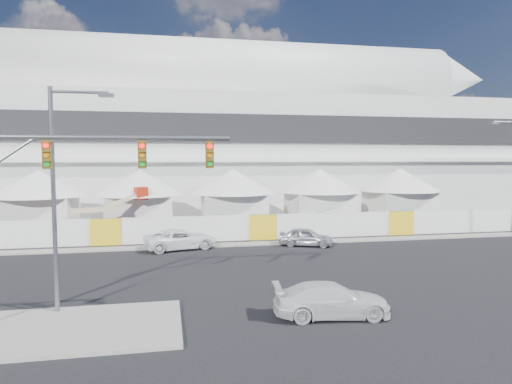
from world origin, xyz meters
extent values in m
plane|color=black|center=(0.00, 0.00, 0.00)|extent=(160.00, 160.00, 0.00)
cube|color=gray|center=(-6.00, -3.00, 0.07)|extent=(10.00, 5.00, 0.15)
cube|color=gray|center=(20.00, 12.50, 0.06)|extent=(80.00, 1.20, 0.12)
cube|color=silver|center=(8.00, 42.00, 7.00)|extent=(80.00, 24.00, 14.00)
cube|color=black|center=(8.00, 29.85, 9.80)|extent=(68.00, 0.30, 3.20)
cube|color=white|center=(8.00, 29.60, 6.30)|extent=(72.00, 0.80, 0.50)
cylinder|color=white|center=(8.00, 40.00, 17.78)|extent=(57.60, 8.40, 8.40)
cylinder|color=white|center=(10.00, 40.00, 17.36)|extent=(51.60, 6.80, 6.80)
cylinder|color=white|center=(12.00, 40.00, 16.94)|extent=(45.60, 5.20, 5.20)
cone|color=white|center=(40.80, 40.00, 18.00)|extent=(8.00, 7.60, 7.60)
cube|color=white|center=(-13.00, 24.00, 1.50)|extent=(6.00, 6.00, 3.00)
cone|color=white|center=(-13.00, 24.00, 4.20)|extent=(8.40, 8.40, 2.40)
cube|color=white|center=(-4.00, 24.00, 1.50)|extent=(6.00, 6.00, 3.00)
cone|color=white|center=(-4.00, 24.00, 4.20)|extent=(8.40, 8.40, 2.40)
cube|color=white|center=(5.00, 24.00, 1.50)|extent=(6.00, 6.00, 3.00)
cone|color=white|center=(5.00, 24.00, 4.20)|extent=(8.40, 8.40, 2.40)
cube|color=white|center=(14.00, 24.00, 1.50)|extent=(6.00, 6.00, 3.00)
cone|color=white|center=(14.00, 24.00, 4.20)|extent=(8.40, 8.40, 2.40)
cube|color=white|center=(23.00, 24.00, 1.50)|extent=(6.00, 6.00, 3.00)
cone|color=white|center=(23.00, 24.00, 4.20)|extent=(8.40, 8.40, 2.40)
cube|color=white|center=(6.00, 14.50, 1.00)|extent=(70.00, 0.25, 2.00)
imported|color=silver|center=(8.62, 11.26, 0.68)|extent=(2.93, 4.30, 1.36)
imported|color=white|center=(-0.54, 11.84, 0.71)|extent=(3.55, 5.56, 1.43)
imported|color=silver|center=(5.12, -3.40, 0.70)|extent=(2.47, 4.99, 1.39)
imported|color=silver|center=(13.66, 18.97, 0.81)|extent=(4.35, 4.95, 1.62)
imported|color=black|center=(23.76, 18.36, 0.70)|extent=(2.89, 4.44, 1.41)
cylinder|color=gray|center=(-3.98, -2.85, 7.29)|extent=(9.94, 0.18, 0.18)
cube|color=#594714|center=(-5.78, -2.85, 6.65)|extent=(0.32, 0.22, 1.05)
cube|color=#594714|center=(-2.37, -2.85, 6.65)|extent=(0.32, 0.22, 1.05)
cube|color=#594714|center=(0.20, -2.85, 6.65)|extent=(0.32, 0.22, 1.05)
cylinder|color=slate|center=(-6.03, -0.98, 4.78)|extent=(0.19, 0.19, 9.26)
cylinder|color=slate|center=(-4.90, -0.98, 9.20)|extent=(2.26, 0.12, 0.12)
cube|color=slate|center=(-3.87, -0.98, 9.10)|extent=(0.62, 0.26, 0.15)
cylinder|color=slate|center=(26.21, 12.50, 9.49)|extent=(2.37, 0.13, 0.13)
cube|color=slate|center=(25.13, 12.50, 9.38)|extent=(0.65, 0.27, 0.16)
cube|color=red|center=(-8.54, 18.39, 0.60)|extent=(4.32, 3.17, 1.21)
cube|color=beige|center=(-7.22, 18.39, 2.19)|extent=(3.98, 1.99, 0.38)
cube|color=beige|center=(-4.81, 18.39, 2.85)|extent=(3.10, 1.57, 1.33)
cube|color=red|center=(-3.28, 18.39, 3.40)|extent=(1.30, 1.30, 1.10)
camera|label=1|loc=(-1.47, -20.82, 6.55)|focal=32.00mm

